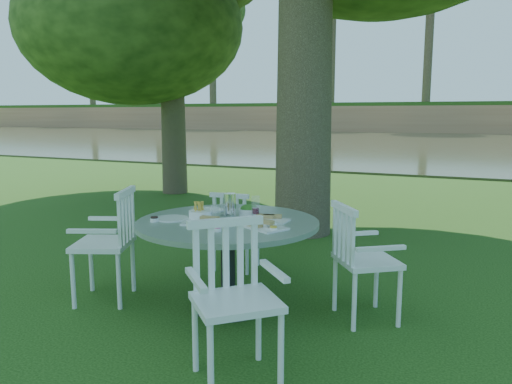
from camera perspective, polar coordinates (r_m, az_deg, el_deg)
ground at (r=5.05m, az=-0.94°, el=-9.89°), size 140.00×140.00×0.00m
table at (r=4.13m, az=-3.25°, el=-5.09°), size 1.50×1.50×0.76m
chair_ne at (r=4.03m, az=11.37°, el=-6.87°), size 0.63×0.64×0.93m
chair_nw at (r=5.18m, az=-2.63°, el=-3.79°), size 0.45×0.43×0.83m
chair_sw at (r=4.53m, az=-15.94°, el=-4.86°), size 0.62×0.64×0.98m
chair_se at (r=3.16m, az=-2.83°, el=-10.68°), size 0.68×0.67×0.98m
tableware at (r=4.15m, az=-3.47°, el=-2.61°), size 1.17×0.83×0.20m
river at (r=27.45m, az=20.00°, el=5.07°), size 100.00×28.00×0.12m
far_bank at (r=45.82m, az=22.68°, el=15.39°), size 100.00×18.00×15.20m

